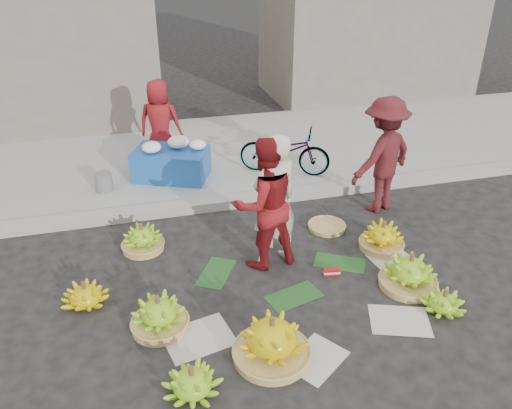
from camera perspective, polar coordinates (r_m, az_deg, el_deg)
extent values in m
plane|color=black|center=(6.19, 4.64, -9.17)|extent=(80.00, 80.00, 0.00)
cube|color=gray|center=(7.93, -0.50, 0.61)|extent=(40.00, 0.25, 0.15)
cube|color=gray|center=(9.80, -3.57, 6.03)|extent=(40.00, 4.00, 0.12)
cube|color=slate|center=(12.16, -26.68, 17.13)|extent=(6.00, 3.00, 4.00)
cylinder|color=#AD8848|center=(5.66, -10.89, -13.29)|extent=(0.61, 0.61, 0.09)
cylinder|color=brown|center=(5.45, -11.20, -10.73)|extent=(0.05, 0.05, 0.12)
cylinder|color=brown|center=(4.81, -7.43, -18.46)|extent=(0.05, 0.05, 0.12)
cylinder|color=#AD8848|center=(5.25, 1.79, -16.67)|extent=(0.78, 0.78, 0.09)
cylinder|color=brown|center=(4.97, 1.86, -13.31)|extent=(0.05, 0.05, 0.12)
cylinder|color=brown|center=(6.04, 20.85, -9.58)|extent=(0.05, 0.05, 0.12)
cylinder|color=#AD8848|center=(6.40, 16.93, -8.59)|extent=(0.68, 0.68, 0.09)
cylinder|color=brown|center=(6.20, 17.39, -5.90)|extent=(0.05, 0.05, 0.12)
cylinder|color=#AD8848|center=(7.04, 14.11, -4.51)|extent=(0.59, 0.59, 0.09)
cylinder|color=brown|center=(6.88, 14.41, -2.31)|extent=(0.05, 0.05, 0.12)
cylinder|color=brown|center=(6.05, -19.10, -8.84)|extent=(0.05, 0.05, 0.12)
cylinder|color=#AD8848|center=(6.97, -12.76, -4.68)|extent=(0.56, 0.56, 0.09)
cylinder|color=brown|center=(6.82, -13.02, -2.59)|extent=(0.05, 0.05, 0.12)
cylinder|color=#AD8848|center=(7.34, 8.09, -2.53)|extent=(0.55, 0.55, 0.06)
cube|color=#AB1215|center=(6.38, 8.65, -7.65)|extent=(0.22, 0.10, 0.09)
imported|color=beige|center=(6.16, 2.13, 0.39)|extent=(0.74, 0.61, 1.75)
imported|color=maroon|center=(6.12, 0.96, 0.08)|extent=(0.94, 0.79, 1.73)
imported|color=maroon|center=(7.68, 14.30, 5.44)|extent=(1.32, 1.06, 1.78)
cube|color=#184EA1|center=(8.59, -9.66, 4.63)|extent=(1.40, 1.17, 0.50)
ellipsoid|color=white|center=(8.40, -11.85, 6.38)|extent=(0.32, 0.32, 0.18)
ellipsoid|color=white|center=(8.52, -8.87, 7.04)|extent=(0.36, 0.36, 0.20)
ellipsoid|color=white|center=(8.42, -6.69, 6.77)|extent=(0.28, 0.28, 0.15)
cylinder|color=slate|center=(8.40, -17.00, 2.47)|extent=(0.27, 0.27, 0.31)
imported|color=maroon|center=(9.00, -10.91, 9.14)|extent=(0.87, 0.71, 1.53)
imported|color=gray|center=(8.60, 3.29, 6.18)|extent=(1.20, 1.64, 0.82)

